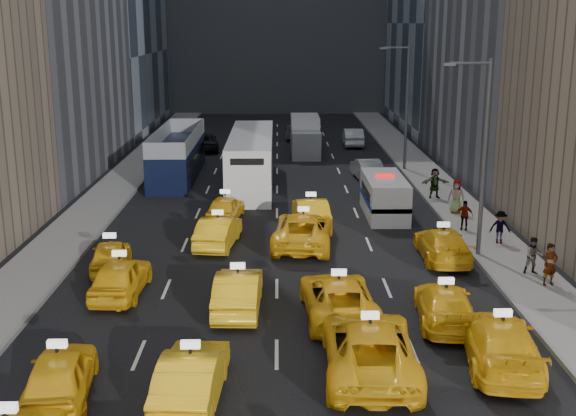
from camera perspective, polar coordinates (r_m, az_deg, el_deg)
name	(u,v)px	position (r m, az deg, el deg)	size (l,w,h in m)	color
ground	(277,384)	(22.26, -0.91, -13.72)	(160.00, 160.00, 0.00)	black
sidewalk_west	(111,192)	(47.03, -13.78, 1.21)	(3.00, 90.00, 0.15)	gray
sidewalk_east	(442,191)	(47.00, 12.04, 1.30)	(3.00, 90.00, 0.15)	gray
curb_west	(134,192)	(46.72, -12.05, 1.24)	(0.15, 90.00, 0.18)	slate
curb_east	(419,191)	(46.69, 10.30, 1.32)	(0.15, 90.00, 0.18)	slate
streetlight_near	(482,152)	(33.38, 15.09, 4.32)	(2.15, 0.22, 9.00)	#595B60
streetlight_far	(405,103)	(52.72, 9.24, 8.18)	(2.15, 0.22, 9.00)	#595B60
taxi_4	(60,375)	(22.12, -17.58, -12.46)	(1.76, 4.37, 1.49)	yellow
taxi_5	(192,376)	(21.19, -7.63, -13.05)	(1.62, 4.66, 1.53)	yellow
taxi_6	(369,347)	(22.71, 6.43, -10.86)	(2.76, 5.98, 1.66)	yellow
taxi_7	(501,342)	(23.96, 16.45, -10.14)	(2.17, 5.33, 1.55)	yellow
taxi_8	(121,277)	(29.37, -13.08, -5.32)	(1.80, 4.47, 1.52)	yellow
taxi_9	(238,291)	(27.21, -3.96, -6.55)	(1.63, 4.67, 1.54)	yellow
taxi_10	(338,297)	(26.64, 4.01, -7.06)	(2.50, 5.41, 1.50)	yellow
taxi_11	(445,305)	(26.68, 12.29, -7.48)	(1.94, 4.77, 1.38)	yellow
taxi_12	(111,255)	(32.35, -13.84, -3.66)	(1.62, 4.02, 1.37)	yellow
taxi_13	(218,232)	(34.92, -5.54, -1.86)	(1.57, 4.49, 1.48)	yellow
taxi_14	(303,230)	(34.80, 1.22, -1.72)	(2.71, 5.87, 1.63)	yellow
taxi_15	(442,244)	(33.57, 12.10, -2.83)	(2.02, 4.97, 1.44)	yellow
taxi_16	(225,208)	(39.55, -4.97, 0.02)	(1.63, 4.05, 1.38)	yellow
taxi_17	(311,212)	(38.23, 1.82, -0.33)	(1.61, 4.61, 1.52)	yellow
nypd_van	(384,197)	(40.57, 7.62, 0.87)	(2.76, 5.72, 2.37)	silver
double_decker	(178,154)	(50.67, -8.72, 4.22)	(3.72, 11.71, 3.35)	black
city_bus	(251,160)	(47.90, -2.92, 3.83)	(3.99, 13.45, 3.42)	silver
box_truck	(305,136)	(59.33, 1.37, 5.70)	(2.69, 6.77, 3.03)	silver
misc_car_0	(367,169)	(50.02, 6.26, 3.09)	(1.55, 4.44, 1.46)	#93979A
misc_car_1	(202,141)	(61.68, -6.78, 5.24)	(2.48, 5.37, 1.49)	black
misc_car_2	(298,130)	(67.79, 0.77, 6.18)	(2.14, 5.27, 1.53)	slate
misc_car_3	(243,133)	(66.22, -3.56, 5.94)	(1.74, 4.34, 1.48)	black
misc_car_4	(353,137)	(63.78, 5.15, 5.61)	(1.64, 4.69, 1.55)	#AFB2B7
pedestrian_0	(550,264)	(31.08, 20.01, -4.21)	(0.64, 0.42, 1.76)	gray
pedestrian_1	(534,256)	(32.26, 18.84, -3.59)	(0.77, 0.42, 1.59)	gray
pedestrian_2	(500,227)	(36.21, 16.42, -1.46)	(1.03, 0.43, 1.60)	gray
pedestrian_3	(464,215)	(38.10, 13.76, -0.55)	(0.90, 0.41, 1.54)	gray
pedestrian_4	(456,196)	(41.33, 13.16, 0.89)	(0.92, 0.50, 1.88)	gray
pedestrian_5	(435,183)	(44.64, 11.52, 1.94)	(1.69, 0.49, 1.82)	gray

